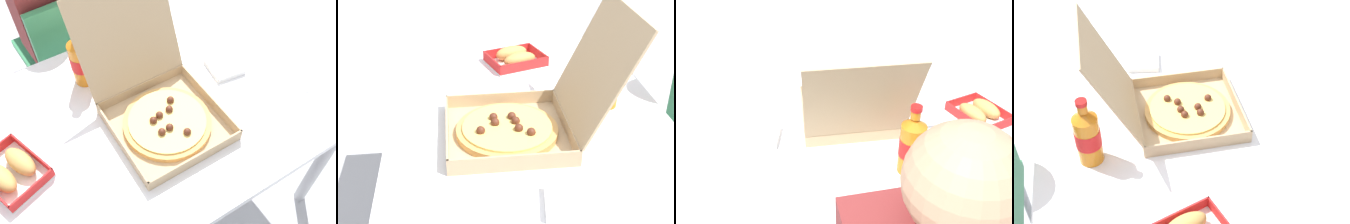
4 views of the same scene
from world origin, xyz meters
TOP-DOWN VIEW (x-y plane):
  - dining_table at (0.00, 0.00)m, footprint 1.35×0.81m
  - pizza_box_open at (0.03, -0.03)m, footprint 0.33×0.47m
  - bread_side_box at (-0.44, 0.01)m, footprint 0.20×0.23m
  - cola_bottle at (-0.11, 0.24)m, footprint 0.07×0.07m
  - napkin_pile at (0.33, 0.02)m, footprint 0.12×0.12m

SIDE VIEW (x-z plane):
  - dining_table at x=0.00m, z-range 0.28..0.98m
  - napkin_pile at x=0.33m, z-range 0.71..0.73m
  - bread_side_box at x=-0.44m, z-range 0.70..0.76m
  - pizza_box_open at x=0.03m, z-range 0.58..0.93m
  - cola_bottle at x=-0.11m, z-range 0.69..0.91m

